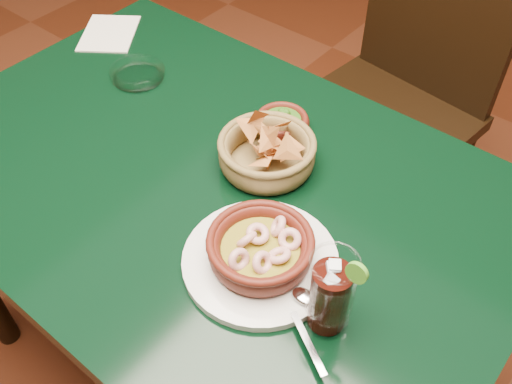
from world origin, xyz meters
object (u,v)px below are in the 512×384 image
Objects in this scene: dining_table at (209,209)px; chip_basket at (267,152)px; shrimp_plate at (261,252)px; dining_chair at (396,95)px; cola_drink at (330,294)px.

chip_basket is at bearing 51.00° from dining_table.
dining_table is at bearing 155.36° from shrimp_plate.
dining_chair is 0.93m from cola_drink.
dining_table is 3.62× the size of shrimp_plate.
chip_basket is 1.29× the size of cola_drink.
dining_table is 7.04× the size of cola_drink.
shrimp_plate is 0.15m from cola_drink.
dining_table is 0.27m from shrimp_plate.
cola_drink reaches higher than chip_basket.
chip_basket is at bearing -87.72° from dining_chair.
shrimp_plate is at bearing -78.67° from dining_chair.
shrimp_plate is at bearing -24.64° from dining_table.
dining_chair is 5.81× the size of cola_drink.
cola_drink reaches higher than dining_table.
dining_chair is 2.99× the size of shrimp_plate.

